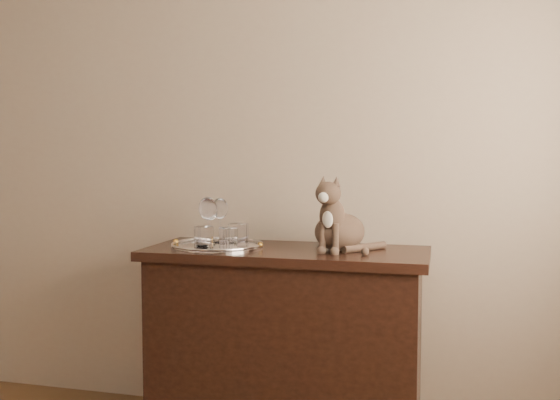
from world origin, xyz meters
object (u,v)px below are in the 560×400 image
(tumbler_b, at_px, (204,237))
(wine_glass_a, at_px, (210,221))
(wine_glass_d, at_px, (208,221))
(cat, at_px, (340,213))
(wine_glass_b, at_px, (220,220))
(tumbler_c, at_px, (238,235))
(tray, at_px, (217,246))
(tumbler_a, at_px, (228,239))
(sideboard, at_px, (286,346))

(tumbler_b, bearing_deg, wine_glass_a, 101.97)
(wine_glass_d, bearing_deg, cat, 3.70)
(wine_glass_a, relative_size, wine_glass_b, 0.96)
(wine_glass_b, distance_m, tumbler_b, 0.21)
(tumbler_c, bearing_deg, wine_glass_d, 174.23)
(tray, relative_size, tumbler_b, 4.36)
(wine_glass_d, height_order, tumbler_a, wine_glass_d)
(sideboard, xyz_separation_m, tumbler_a, (-0.22, -0.12, 0.48))
(tray, relative_size, wine_glass_d, 1.90)
(sideboard, bearing_deg, cat, 4.26)
(wine_glass_b, distance_m, tumbler_c, 0.18)
(wine_glass_d, xyz_separation_m, cat, (0.58, 0.04, 0.05))
(tumbler_c, bearing_deg, sideboard, 9.83)
(tray, height_order, wine_glass_d, wine_glass_d)
(tumbler_b, bearing_deg, wine_glass_b, 90.58)
(wine_glass_b, bearing_deg, wine_glass_a, -144.35)
(sideboard, xyz_separation_m, wine_glass_a, (-0.36, 0.05, 0.53))
(wine_glass_d, bearing_deg, tumbler_c, -5.77)
(tumbler_a, xyz_separation_m, tumbler_c, (0.02, 0.08, 0.00))
(wine_glass_a, bearing_deg, wine_glass_d, -78.77)
(wine_glass_b, height_order, cat, cat)
(wine_glass_d, xyz_separation_m, tumbler_c, (0.15, -0.01, -0.06))
(wine_glass_a, bearing_deg, sideboard, -8.02)
(tumbler_a, distance_m, tumbler_c, 0.08)
(tray, bearing_deg, tumbler_b, -104.89)
(sideboard, relative_size, tumbler_b, 13.07)
(wine_glass_b, height_order, tumbler_a, wine_glass_b)
(tray, bearing_deg, wine_glass_a, 127.58)
(wine_glass_a, height_order, cat, cat)
(wine_glass_a, height_order, tumbler_c, wine_glass_a)
(tray, xyz_separation_m, tumbler_c, (0.10, -0.01, 0.05))
(tumbler_b, relative_size, cat, 0.29)
(wine_glass_d, relative_size, tumbler_b, 2.29)
(wine_glass_d, xyz_separation_m, tumbler_b, (0.02, -0.10, -0.06))
(tumbler_a, bearing_deg, sideboard, 28.24)
(sideboard, distance_m, tumbler_c, 0.52)
(tumbler_a, height_order, tumbler_b, tumbler_b)
(tumbler_b, bearing_deg, tumbler_c, 36.02)
(wine_glass_d, distance_m, tumbler_b, 0.12)
(tray, distance_m, cat, 0.55)
(sideboard, bearing_deg, tumbler_c, -170.17)
(wine_glass_d, bearing_deg, wine_glass_a, 101.23)
(tray, xyz_separation_m, tumbler_b, (-0.03, -0.09, 0.05))
(tumbler_a, xyz_separation_m, tumbler_b, (-0.11, -0.01, 0.00))
(wine_glass_a, bearing_deg, wine_glass_b, 35.65)
(tray, height_order, cat, cat)
(tumbler_b, bearing_deg, cat, 14.33)
(sideboard, distance_m, tray, 0.52)
(wine_glass_a, bearing_deg, cat, -3.30)
(tray, xyz_separation_m, cat, (0.53, 0.05, 0.15))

